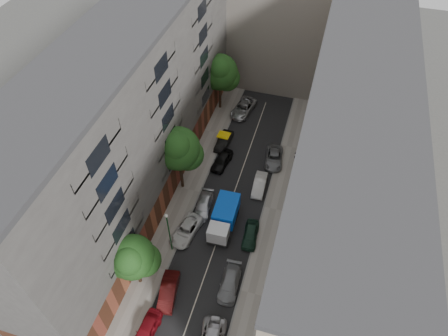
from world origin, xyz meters
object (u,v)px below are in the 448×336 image
at_px(car_left_2, 186,230).
at_px(car_right_3, 259,185).
at_px(car_right_2, 251,234).
at_px(tree_far, 220,74).
at_px(car_left_6, 243,108).
at_px(pedestrian, 297,156).
at_px(car_left_1, 168,291).
at_px(car_left_4, 222,160).
at_px(car_left_0, 147,330).
at_px(tree_mid, 179,151).
at_px(tree_near, 133,259).
at_px(car_left_5, 224,141).
at_px(car_right_1, 230,283).
at_px(tarp_truck, 224,218).
at_px(car_left_3, 204,205).
at_px(car_right_4, 274,158).
at_px(lamp_post, 169,229).

bearing_deg(car_left_2, car_right_3, 63.16).
height_order(car_right_2, tree_far, tree_far).
bearing_deg(car_left_6, pedestrian, -31.47).
distance_m(car_left_1, car_left_4, 18.80).
distance_m(car_left_0, tree_mid, 18.87).
height_order(car_left_1, tree_near, tree_near).
bearing_deg(car_left_5, car_left_6, 87.73).
xyz_separation_m(car_right_1, pedestrian, (3.60, 19.39, 0.40)).
height_order(car_left_0, car_left_6, car_left_6).
relative_size(tarp_truck, car_right_3, 1.47).
bearing_deg(car_left_4, car_left_3, -80.42).
xyz_separation_m(car_left_2, tree_mid, (-2.70, 6.29, 5.80)).
height_order(tarp_truck, car_left_0, tarp_truck).
height_order(car_left_0, car_right_3, car_left_0).
distance_m(tree_near, tree_far, 29.55).
xyz_separation_m(car_left_6, car_right_4, (6.40, -8.80, -0.10)).
height_order(car_left_2, tree_near, tree_near).
distance_m(tree_near, tree_mid, 13.32).
bearing_deg(car_left_3, car_right_3, 37.34).
distance_m(car_left_4, tree_near, 19.10).
bearing_deg(car_left_6, car_left_3, -80.43).
bearing_deg(car_left_6, lamp_post, -84.01).
bearing_deg(car_right_1, lamp_post, 158.83).
bearing_deg(pedestrian, car_left_1, 80.50).
relative_size(car_left_4, pedestrian, 2.30).
distance_m(car_left_2, lamp_post, 4.23).
xyz_separation_m(car_left_6, car_right_2, (6.25, -21.20, -0.07)).
bearing_deg(car_left_1, car_left_2, 86.53).
bearing_deg(car_left_4, tree_far, 117.07).
xyz_separation_m(tarp_truck, car_left_5, (-3.76, 12.82, -0.83)).
bearing_deg(tree_mid, car_left_1, -75.56).
relative_size(tarp_truck, car_left_6, 1.12).
height_order(car_left_1, car_right_3, car_left_1).
height_order(car_left_4, car_right_1, car_left_4).
bearing_deg(car_left_6, tree_far, -169.18).
bearing_deg(pedestrian, car_right_2, 90.60).
bearing_deg(car_left_2, car_left_4, 95.10).
relative_size(tarp_truck, car_left_1, 1.37).
xyz_separation_m(car_left_5, car_right_1, (6.40, -19.80, -0.03)).
relative_size(car_right_3, tree_near, 0.59).
xyz_separation_m(car_left_2, car_left_4, (0.80, 11.47, 0.05)).
distance_m(car_left_2, tree_near, 8.39).
bearing_deg(car_right_4, tree_far, 131.17).
bearing_deg(car_right_2, tarp_truck, 162.31).
relative_size(car_left_3, tree_near, 0.63).
bearing_deg(car_left_1, car_left_6, 80.29).
height_order(car_right_4, tree_mid, tree_mid).
relative_size(car_left_6, car_right_2, 1.36).
height_order(car_left_1, lamp_post, lamp_post).
bearing_deg(tarp_truck, car_right_1, -70.99).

